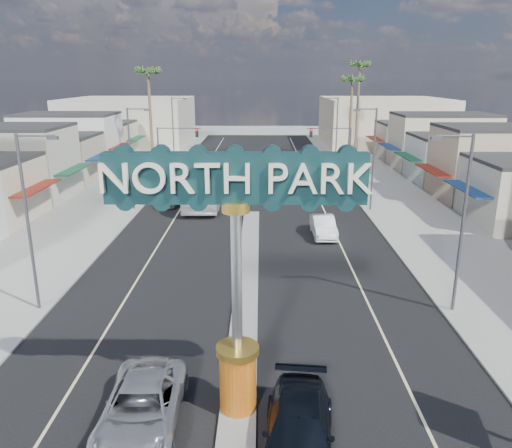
{
  "coord_description": "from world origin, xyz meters",
  "views": [
    {
      "loc": [
        0.79,
        -13.26,
        11.54
      ],
      "look_at": [
        0.56,
        10.62,
        4.46
      ],
      "focal_mm": 35.0,
      "sensor_mm": 36.0,
      "label": 1
    }
  ],
  "objects_px": {
    "gateway_sign": "(236,256)",
    "streetlight_l_near": "(30,215)",
    "traffic_signal_right": "(334,143)",
    "car_parked_right": "(323,226)",
    "traffic_signal_left": "(174,143)",
    "city_bus": "(206,184)",
    "suv_right": "(298,432)",
    "palm_left_far": "(148,77)",
    "palm_right_far": "(360,70)",
    "streetlight_l_mid": "(132,154)",
    "streetlight_r_far": "(335,129)",
    "suv_left": "(142,407)",
    "palm_right_mid": "(352,84)",
    "car_parked_left": "(168,197)",
    "streetlight_l_far": "(174,129)",
    "streetlight_r_mid": "(372,154)",
    "streetlight_r_near": "(460,216)"
  },
  "relations": [
    {
      "from": "streetlight_l_far",
      "to": "streetlight_l_mid",
      "type": "bearing_deg",
      "value": -90.0
    },
    {
      "from": "streetlight_l_far",
      "to": "car_parked_right",
      "type": "relative_size",
      "value": 1.96
    },
    {
      "from": "suv_right",
      "to": "car_parked_left",
      "type": "bearing_deg",
      "value": 112.84
    },
    {
      "from": "car_parked_left",
      "to": "streetlight_r_mid",
      "type": "bearing_deg",
      "value": -10.69
    },
    {
      "from": "suv_right",
      "to": "city_bus",
      "type": "relative_size",
      "value": 0.43
    },
    {
      "from": "palm_right_mid",
      "to": "suv_left",
      "type": "bearing_deg",
      "value": -106.48
    },
    {
      "from": "streetlight_l_far",
      "to": "streetlight_r_far",
      "type": "relative_size",
      "value": 1.0
    },
    {
      "from": "car_parked_right",
      "to": "streetlight_l_mid",
      "type": "bearing_deg",
      "value": 153.7
    },
    {
      "from": "traffic_signal_left",
      "to": "city_bus",
      "type": "distance_m",
      "value": 12.18
    },
    {
      "from": "streetlight_r_far",
      "to": "city_bus",
      "type": "bearing_deg",
      "value": -128.13
    },
    {
      "from": "traffic_signal_left",
      "to": "streetlight_l_near",
      "type": "height_order",
      "value": "streetlight_l_near"
    },
    {
      "from": "traffic_signal_right",
      "to": "streetlight_r_far",
      "type": "relative_size",
      "value": 0.67
    },
    {
      "from": "streetlight_r_far",
      "to": "palm_right_far",
      "type": "xyz_separation_m",
      "value": [
        4.57,
        10.0,
        7.32
      ]
    },
    {
      "from": "suv_right",
      "to": "streetlight_r_near",
      "type": "bearing_deg",
      "value": 55.68
    },
    {
      "from": "streetlight_r_near",
      "to": "city_bus",
      "type": "distance_m",
      "value": 27.64
    },
    {
      "from": "gateway_sign",
      "to": "streetlight_l_near",
      "type": "distance_m",
      "value": 13.19
    },
    {
      "from": "streetlight_l_far",
      "to": "streetlight_r_near",
      "type": "bearing_deg",
      "value": -63.58
    },
    {
      "from": "streetlight_l_mid",
      "to": "streetlight_r_near",
      "type": "bearing_deg",
      "value": -43.79
    },
    {
      "from": "palm_left_far",
      "to": "suv_left",
      "type": "relative_size",
      "value": 2.34
    },
    {
      "from": "streetlight_l_far",
      "to": "city_bus",
      "type": "relative_size",
      "value": 0.71
    },
    {
      "from": "palm_right_mid",
      "to": "car_parked_left",
      "type": "relative_size",
      "value": 2.69
    },
    {
      "from": "traffic_signal_left",
      "to": "streetlight_l_near",
      "type": "xyz_separation_m",
      "value": [
        -1.25,
        -33.99,
        0.79
      ]
    },
    {
      "from": "streetlight_r_near",
      "to": "streetlight_r_mid",
      "type": "bearing_deg",
      "value": 90.0
    },
    {
      "from": "traffic_signal_left",
      "to": "suv_left",
      "type": "distance_m",
      "value": 43.42
    },
    {
      "from": "streetlight_l_near",
      "to": "suv_right",
      "type": "bearing_deg",
      "value": -38.94
    },
    {
      "from": "palm_right_far",
      "to": "streetlight_l_mid",
      "type": "bearing_deg",
      "value": -128.48
    },
    {
      "from": "streetlight_l_near",
      "to": "suv_right",
      "type": "xyz_separation_m",
      "value": [
        12.43,
        -10.05,
        -4.28
      ]
    },
    {
      "from": "suv_right",
      "to": "palm_left_far",
      "type": "bearing_deg",
      "value": 112.37
    },
    {
      "from": "car_parked_right",
      "to": "suv_right",
      "type": "bearing_deg",
      "value": -100.14
    },
    {
      "from": "palm_left_far",
      "to": "car_parked_right",
      "type": "distance_m",
      "value": 34.77
    },
    {
      "from": "streetlight_r_far",
      "to": "palm_right_far",
      "type": "relative_size",
      "value": 0.64
    },
    {
      "from": "streetlight_l_near",
      "to": "car_parked_right",
      "type": "xyz_separation_m",
      "value": [
        15.93,
        12.59,
        -4.31
      ]
    },
    {
      "from": "streetlight_r_mid",
      "to": "streetlight_r_near",
      "type": "bearing_deg",
      "value": -90.0
    },
    {
      "from": "palm_left_far",
      "to": "traffic_signal_right",
      "type": "bearing_deg",
      "value": -15.15
    },
    {
      "from": "palm_left_far",
      "to": "suv_left",
      "type": "bearing_deg",
      "value": -78.7
    },
    {
      "from": "streetlight_l_mid",
      "to": "palm_right_far",
      "type": "bearing_deg",
      "value": 51.52
    },
    {
      "from": "traffic_signal_right",
      "to": "car_parked_right",
      "type": "distance_m",
      "value": 22.01
    },
    {
      "from": "streetlight_l_near",
      "to": "streetlight_r_near",
      "type": "height_order",
      "value": "same"
    },
    {
      "from": "streetlight_r_far",
      "to": "streetlight_l_mid",
      "type": "bearing_deg",
      "value": -133.48
    },
    {
      "from": "traffic_signal_left",
      "to": "palm_right_mid",
      "type": "height_order",
      "value": "palm_right_mid"
    },
    {
      "from": "palm_right_far",
      "to": "car_parked_right",
      "type": "relative_size",
      "value": 3.08
    },
    {
      "from": "traffic_signal_right",
      "to": "palm_right_mid",
      "type": "bearing_deg",
      "value": 72.37
    },
    {
      "from": "palm_right_mid",
      "to": "suv_right",
      "type": "relative_size",
      "value": 2.22
    },
    {
      "from": "car_parked_right",
      "to": "traffic_signal_left",
      "type": "bearing_deg",
      "value": 123.1
    },
    {
      "from": "streetlight_l_near",
      "to": "streetlight_r_mid",
      "type": "height_order",
      "value": "same"
    },
    {
      "from": "streetlight_r_mid",
      "to": "palm_right_mid",
      "type": "bearing_deg",
      "value": 84.36
    },
    {
      "from": "streetlight_l_mid",
      "to": "gateway_sign",
      "type": "bearing_deg",
      "value": -69.58
    },
    {
      "from": "streetlight_r_mid",
      "to": "palm_right_mid",
      "type": "height_order",
      "value": "palm_right_mid"
    },
    {
      "from": "streetlight_r_mid",
      "to": "palm_right_far",
      "type": "distance_m",
      "value": 33.14
    },
    {
      "from": "palm_right_far",
      "to": "car_parked_right",
      "type": "xyz_separation_m",
      "value": [
        -9.5,
        -39.41,
        -11.63
      ]
    }
  ]
}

